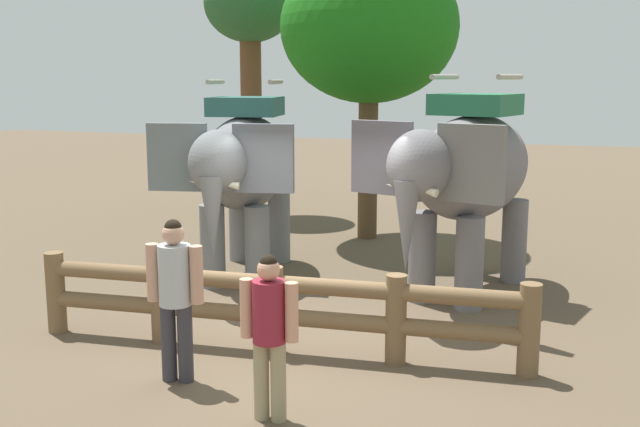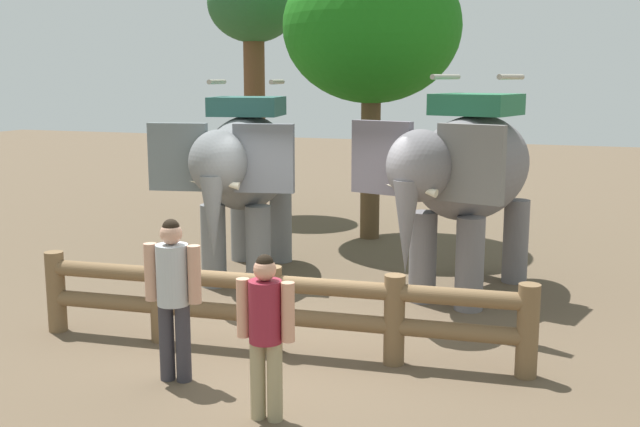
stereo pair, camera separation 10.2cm
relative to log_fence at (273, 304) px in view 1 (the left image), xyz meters
The scene contains 8 objects.
ground_plane 0.67m from the log_fence, 90.00° to the left, with size 60.00×60.00×0.00m, color brown.
log_fence is the anchor object (origin of this frame).
elephant_near_left 3.74m from the log_fence, 120.31° to the left, with size 2.29×3.82×3.21m.
elephant_center 3.86m from the log_fence, 61.19° to the left, with size 2.52×3.93×3.29m.
tourist_woman_in_black 1.85m from the log_fence, 68.46° to the right, with size 0.58×0.33×1.63m.
tourist_man_in_blue 1.39m from the log_fence, 119.40° to the right, with size 0.63×0.39×1.79m.
tree_far_left 7.62m from the log_fence, 96.16° to the left, with size 3.49×3.49×5.70m.
tree_back_center 10.38m from the log_fence, 115.67° to the left, with size 2.13×2.13×5.84m.
Camera 1 is at (3.37, -8.27, 3.25)m, focal length 42.55 mm.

